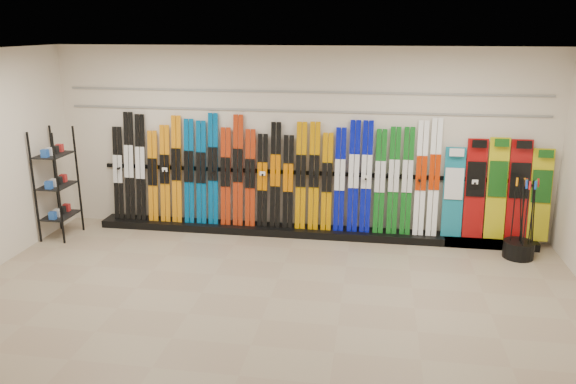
# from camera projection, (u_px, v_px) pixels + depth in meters

# --- Properties ---
(floor) EXTENTS (8.00, 8.00, 0.00)m
(floor) POSITION_uv_depth(u_px,v_px,m) (270.00, 298.00, 7.05)
(floor) COLOR gray
(floor) RESTS_ON ground
(back_wall) EXTENTS (8.00, 0.00, 8.00)m
(back_wall) POSITION_uv_depth(u_px,v_px,m) (298.00, 142.00, 9.00)
(back_wall) COLOR beige
(back_wall) RESTS_ON floor
(ceiling) EXTENTS (8.00, 8.00, 0.00)m
(ceiling) POSITION_uv_depth(u_px,v_px,m) (268.00, 52.00, 6.20)
(ceiling) COLOR silver
(ceiling) RESTS_ON back_wall
(ski_rack_base) EXTENTS (8.00, 0.40, 0.12)m
(ski_rack_base) POSITION_uv_depth(u_px,v_px,m) (310.00, 232.00, 9.16)
(ski_rack_base) COLOR black
(ski_rack_base) RESTS_ON floor
(skis) EXTENTS (5.36, 0.24, 1.83)m
(skis) POSITION_uv_depth(u_px,v_px,m) (270.00, 176.00, 9.05)
(skis) COLOR black
(skis) RESTS_ON ski_rack_base
(snowboards) EXTENTS (1.59, 0.24, 1.56)m
(snowboards) POSITION_uv_depth(u_px,v_px,m) (497.00, 191.00, 8.58)
(snowboards) COLOR #14728C
(snowboards) RESTS_ON ski_rack_base
(accessory_rack) EXTENTS (0.40, 0.60, 1.76)m
(accessory_rack) POSITION_uv_depth(u_px,v_px,m) (57.00, 184.00, 8.90)
(accessory_rack) COLOR black
(accessory_rack) RESTS_ON floor
(pole_bin) EXTENTS (0.44, 0.44, 0.25)m
(pole_bin) POSITION_uv_depth(u_px,v_px,m) (518.00, 249.00, 8.26)
(pole_bin) COLOR black
(pole_bin) RESTS_ON floor
(ski_poles) EXTENTS (0.35, 0.28, 1.18)m
(ski_poles) POSITION_uv_depth(u_px,v_px,m) (525.00, 219.00, 8.09)
(ski_poles) COLOR black
(ski_poles) RESTS_ON pole_bin
(slatwall_rail_0) EXTENTS (7.60, 0.02, 0.03)m
(slatwall_rail_0) POSITION_uv_depth(u_px,v_px,m) (298.00, 111.00, 8.84)
(slatwall_rail_0) COLOR gray
(slatwall_rail_0) RESTS_ON back_wall
(slatwall_rail_1) EXTENTS (7.60, 0.02, 0.03)m
(slatwall_rail_1) POSITION_uv_depth(u_px,v_px,m) (298.00, 92.00, 8.75)
(slatwall_rail_1) COLOR gray
(slatwall_rail_1) RESTS_ON back_wall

